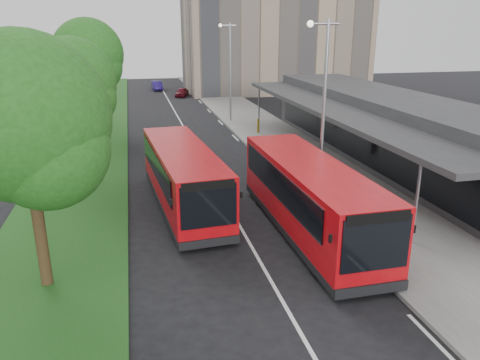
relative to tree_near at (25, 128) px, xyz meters
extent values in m
plane|color=black|center=(7.01, 2.95, -5.07)|extent=(120.00, 120.00, 0.00)
cube|color=slate|center=(13.01, 22.95, -5.00)|extent=(5.00, 80.00, 0.15)
cube|color=#1C4E19|center=(0.01, 22.95, -5.02)|extent=(5.00, 80.00, 0.10)
cube|color=silver|center=(7.01, 17.95, -5.07)|extent=(0.12, 70.00, 0.01)
cube|color=silver|center=(10.31, -5.05, -5.07)|extent=(0.12, 2.00, 0.01)
cube|color=silver|center=(10.31, 0.95, -5.07)|extent=(0.12, 2.00, 0.01)
cube|color=silver|center=(10.31, 6.95, -5.07)|extent=(0.12, 2.00, 0.01)
cube|color=silver|center=(10.31, 12.95, -5.07)|extent=(0.12, 2.00, 0.01)
cube|color=silver|center=(10.31, 18.95, -5.07)|extent=(0.12, 2.00, 0.01)
cube|color=silver|center=(10.31, 24.95, -5.07)|extent=(0.12, 2.00, 0.01)
cube|color=silver|center=(10.31, 30.95, -5.07)|extent=(0.12, 2.00, 0.01)
cube|color=silver|center=(10.31, 36.95, -5.07)|extent=(0.12, 2.00, 0.01)
cube|color=silver|center=(10.31, 42.95, -5.07)|extent=(0.12, 2.00, 0.01)
cube|color=silver|center=(10.31, 48.95, -5.07)|extent=(0.12, 2.00, 0.01)
cube|color=gray|center=(21.01, 44.95, 3.93)|extent=(22.00, 12.00, 18.00)
cube|color=#29292C|center=(18.01, 10.95, -3.07)|extent=(5.00, 26.00, 4.00)
cube|color=black|center=(15.49, 10.95, -3.47)|extent=(0.06, 24.00, 2.20)
cube|color=#29292C|center=(14.21, 10.95, -1.77)|extent=(2.80, 26.00, 0.25)
cylinder|color=gray|center=(12.91, -0.05, -3.42)|extent=(0.12, 0.12, 3.30)
cylinder|color=gray|center=(12.91, 21.95, -3.42)|extent=(0.12, 0.12, 3.30)
cylinder|color=#362615|center=(0.01, -0.05, -3.15)|extent=(0.36, 0.36, 3.84)
sphere|color=#1E4F15|center=(0.01, -0.05, 0.34)|extent=(4.89, 4.89, 4.89)
sphere|color=#1E4F15|center=(0.61, -0.45, -0.53)|extent=(3.49, 3.49, 3.49)
sphere|color=#1E4F15|center=(-0.49, 0.45, -0.27)|extent=(3.84, 3.84, 3.84)
cylinder|color=#362615|center=(0.01, 11.95, -3.25)|extent=(0.36, 0.36, 3.63)
sphere|color=#1E4F15|center=(0.01, 11.95, 0.05)|extent=(4.63, 4.63, 4.63)
sphere|color=#1E4F15|center=(0.61, 11.55, -0.78)|extent=(3.30, 3.30, 3.30)
sphere|color=#1E4F15|center=(-0.49, 12.45, -0.53)|extent=(3.63, 3.63, 3.63)
cylinder|color=#362615|center=(0.01, 23.95, -2.98)|extent=(0.36, 0.36, 4.18)
sphere|color=#1E4F15|center=(0.01, 23.95, 0.82)|extent=(5.32, 5.32, 5.32)
sphere|color=#1E4F15|center=(0.61, 23.55, -0.13)|extent=(3.80, 3.80, 3.80)
sphere|color=#1E4F15|center=(-0.49, 24.45, 0.16)|extent=(4.18, 4.18, 4.18)
cylinder|color=gray|center=(11.21, 4.95, -0.92)|extent=(0.16, 0.16, 8.00)
cylinder|color=gray|center=(11.01, 4.95, 2.88)|extent=(1.40, 0.10, 0.10)
sphere|color=silver|center=(10.41, 4.95, 2.88)|extent=(0.28, 0.28, 0.28)
cylinder|color=gray|center=(11.21, 24.95, -0.92)|extent=(0.16, 0.16, 8.00)
cylinder|color=gray|center=(11.01, 24.95, 2.88)|extent=(1.40, 0.10, 0.10)
sphere|color=silver|center=(10.41, 24.95, 2.88)|extent=(0.28, 0.28, 0.28)
cube|color=red|center=(9.52, 1.91, -3.47)|extent=(2.56, 10.11, 2.54)
cube|color=black|center=(9.52, 1.91, -4.71)|extent=(2.58, 10.13, 0.29)
cube|color=black|center=(9.60, -3.14, -3.20)|extent=(2.16, 0.09, 1.68)
cube|color=black|center=(9.43, 6.96, -3.06)|extent=(2.11, 0.09, 1.25)
cube|color=black|center=(8.30, 2.18, -3.01)|extent=(0.19, 8.63, 1.15)
cube|color=black|center=(10.73, 2.22, -3.01)|extent=(0.19, 8.63, 1.15)
cube|color=black|center=(9.60, -3.15, -4.69)|extent=(2.40, 0.12, 0.34)
cube|color=black|center=(9.60, -3.15, -2.39)|extent=(2.01, 0.07, 0.34)
cube|color=black|center=(8.26, -2.95, -2.96)|extent=(0.08, 0.08, 0.24)
cube|color=black|center=(10.94, -2.91, -2.96)|extent=(0.08, 0.08, 0.24)
cylinder|color=black|center=(8.57, -1.37, -4.64)|extent=(0.30, 0.87, 0.86)
cylinder|color=black|center=(10.58, -1.33, -4.64)|extent=(0.30, 0.87, 0.86)
cylinder|color=black|center=(8.46, 5.15, -4.64)|extent=(0.30, 0.87, 0.86)
cylinder|color=black|center=(10.47, 5.19, -4.64)|extent=(0.30, 0.87, 0.86)
cube|color=red|center=(5.03, 5.92, -3.54)|extent=(3.05, 9.74, 2.42)
cube|color=black|center=(5.03, 5.92, -4.72)|extent=(3.07, 9.76, 0.27)
cube|color=black|center=(5.42, 1.12, -3.29)|extent=(2.05, 0.22, 1.60)
cube|color=black|center=(4.65, 10.72, -3.15)|extent=(2.01, 0.21, 1.19)
cube|color=black|center=(3.85, 6.10, -3.11)|extent=(0.71, 8.20, 1.10)
cube|color=black|center=(6.17, 6.29, -3.11)|extent=(0.71, 8.20, 1.10)
cube|color=black|center=(5.42, 1.11, -4.71)|extent=(2.28, 0.26, 0.32)
cube|color=black|center=(5.42, 1.11, -2.51)|extent=(1.91, 0.19, 0.32)
cube|color=black|center=(4.13, 1.22, -3.06)|extent=(0.09, 0.09, 0.23)
cube|color=black|center=(6.68, 1.43, -3.06)|extent=(0.09, 0.09, 0.23)
cylinder|color=black|center=(4.33, 2.75, -4.66)|extent=(0.34, 0.84, 0.82)
cylinder|color=black|center=(6.24, 2.91, -4.66)|extent=(0.34, 0.84, 0.82)
cylinder|color=black|center=(3.83, 8.94, -4.66)|extent=(0.34, 0.84, 0.82)
cylinder|color=black|center=(5.74, 9.09, -4.66)|extent=(0.34, 0.84, 0.82)
cylinder|color=#3E2619|center=(12.90, 12.33, -4.52)|extent=(0.60, 0.60, 0.81)
cylinder|color=gold|center=(12.26, 19.70, -4.40)|extent=(0.21, 0.21, 1.04)
imported|color=#540C16|center=(8.82, 41.51, -4.56)|extent=(2.09, 3.23, 1.02)
imported|color=navy|center=(6.32, 48.12, -4.50)|extent=(1.37, 3.50, 1.13)
camera|label=1|loc=(3.04, -14.16, 2.75)|focal=35.00mm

